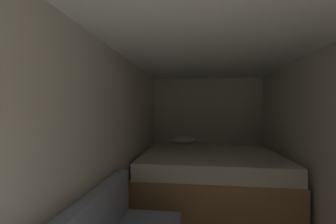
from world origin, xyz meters
TOP-DOWN VIEW (x-y plane):
  - wall_back at (0.00, 4.38)m, footprint 2.34×0.05m
  - wall_left at (-1.14, 1.98)m, footprint 0.05×4.75m
  - ceiling_slab at (0.00, 1.98)m, footprint 2.34×4.75m
  - bed at (-0.00, 3.33)m, footprint 2.12×1.96m

SIDE VIEW (x-z plane):
  - bed at x=0.00m, z-range -0.08..0.83m
  - wall_back at x=0.00m, z-range 0.00..2.09m
  - wall_left at x=-1.14m, z-range 0.00..2.09m
  - ceiling_slab at x=0.00m, z-range 2.09..2.14m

